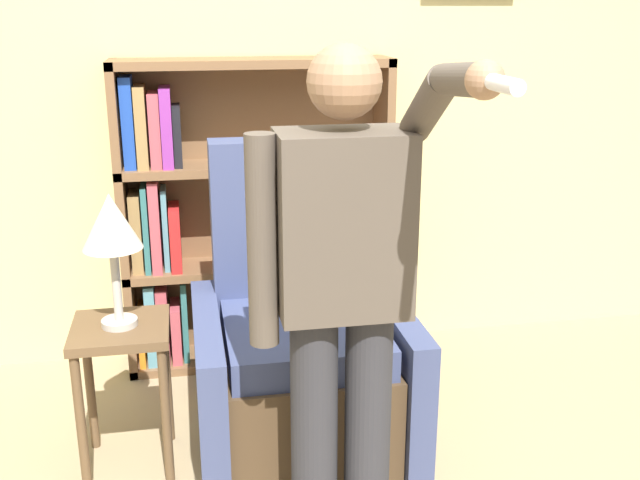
% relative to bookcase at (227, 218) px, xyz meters
% --- Properties ---
extents(wall_back, '(8.00, 0.11, 2.80)m').
position_rel_bookcase_xyz_m(wall_back, '(0.23, 0.16, 0.65)').
color(wall_back, '#DBCC84').
rests_on(wall_back, ground_plane).
extents(bookcase, '(1.31, 0.28, 1.52)m').
position_rel_bookcase_xyz_m(bookcase, '(0.00, 0.00, 0.00)').
color(bookcase, brown).
rests_on(bookcase, ground_plane).
extents(armchair, '(0.84, 0.83, 1.24)m').
position_rel_bookcase_xyz_m(armchair, '(0.23, -0.84, -0.37)').
color(armchair, '#4C3823').
rests_on(armchair, ground_plane).
extents(person_standing, '(0.54, 0.78, 1.66)m').
position_rel_bookcase_xyz_m(person_standing, '(0.26, -1.50, 0.19)').
color(person_standing, '#2D2D33').
rests_on(person_standing, ground_plane).
extents(side_table, '(0.36, 0.36, 0.60)m').
position_rel_bookcase_xyz_m(side_table, '(-0.46, -0.87, -0.29)').
color(side_table, brown).
rests_on(side_table, ground_plane).
extents(table_lamp, '(0.22, 0.22, 0.51)m').
position_rel_bookcase_xyz_m(table_lamp, '(-0.46, -0.87, 0.23)').
color(table_lamp, '#B7B2A8').
rests_on(table_lamp, side_table).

